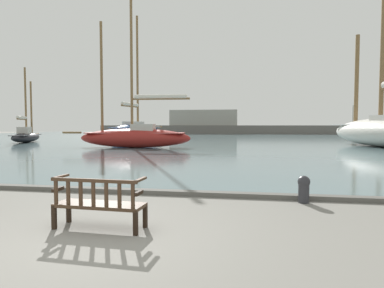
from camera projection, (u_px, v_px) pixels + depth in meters
ground_plane at (83, 244)px, 5.29m from camera, size 160.00×160.00×0.00m
harbor_water at (234, 138)px, 48.55m from camera, size 100.00×80.00×0.08m
quay_edge_kerb at (153, 192)px, 9.07m from camera, size 40.00×0.30×0.12m
park_bench at (99, 203)px, 6.02m from camera, size 1.62×0.60×0.92m
sailboat_far_port at (26, 135)px, 34.88m from camera, size 3.82×7.43×7.61m
sailboat_far_starboard at (383, 129)px, 27.44m from camera, size 7.11×12.48×13.38m
sailboat_outer_port at (137, 130)px, 43.59m from camera, size 4.58×13.24×15.53m
sailboat_mid_starboard at (135, 135)px, 26.56m from camera, size 10.31×2.58×12.14m
mooring_bollard at (304, 188)px, 8.06m from camera, size 0.29×0.29×0.64m
far_breakwater at (231, 127)px, 67.81m from camera, size 57.33×2.40×5.55m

